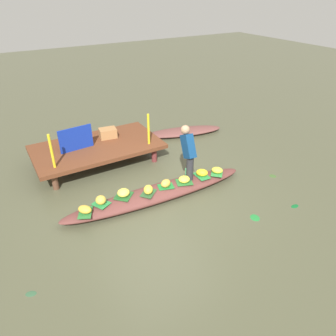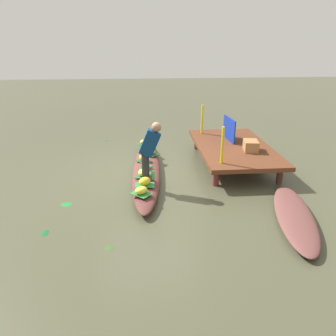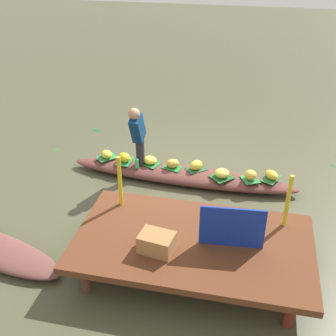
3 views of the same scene
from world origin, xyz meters
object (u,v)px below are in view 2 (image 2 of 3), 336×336
at_px(banana_bunch_2, 144,158).
at_px(water_bottle, 153,175).
at_px(banana_bunch_1, 141,190).
at_px(banana_bunch_3, 150,151).
at_px(vendor_boat, 147,170).
at_px(banana_bunch_4, 143,172).
at_px(vendor_person, 150,148).
at_px(banana_bunch_0, 149,145).
at_px(banana_bunch_7, 145,181).
at_px(market_banner, 229,129).
at_px(produce_crate, 251,146).
at_px(banana_bunch_5, 145,165).
at_px(moored_boat, 295,216).
at_px(banana_bunch_6, 144,142).

height_order(banana_bunch_2, water_bottle, water_bottle).
height_order(banana_bunch_1, banana_bunch_3, banana_bunch_3).
bearing_deg(vendor_boat, banana_bunch_4, -4.75).
distance_m(banana_bunch_3, vendor_person, 1.67).
bearing_deg(vendor_boat, banana_bunch_1, -2.69).
distance_m(banana_bunch_0, banana_bunch_1, 2.77).
distance_m(banana_bunch_7, water_bottle, 0.35).
distance_m(market_banner, produce_crate, 0.99).
bearing_deg(banana_bunch_5, banana_bunch_2, -176.44).
height_order(banana_bunch_4, banana_bunch_7, banana_bunch_7).
relative_size(banana_bunch_7, water_bottle, 1.47).
height_order(moored_boat, banana_bunch_1, banana_bunch_1).
xyz_separation_m(vendor_boat, banana_bunch_7, (1.12, -0.06, 0.21)).
bearing_deg(banana_bunch_1, vendor_person, 164.50).
relative_size(banana_bunch_2, banana_bunch_3, 0.98).
bearing_deg(vendor_boat, vendor_person, 6.80).
relative_size(vendor_person, market_banner, 1.45).
bearing_deg(banana_bunch_2, banana_bunch_6, 178.47).
height_order(banana_bunch_2, vendor_person, vendor_person).
xyz_separation_m(vendor_person, water_bottle, (0.02, 0.06, -0.60)).
relative_size(vendor_boat, produce_crate, 9.71).
bearing_deg(banana_bunch_7, water_bottle, 147.85).
relative_size(vendor_boat, water_bottle, 23.06).
xyz_separation_m(vendor_boat, banana_bunch_2, (-0.26, -0.05, 0.21)).
bearing_deg(banana_bunch_7, banana_bunch_4, -177.95).
height_order(moored_boat, banana_bunch_6, banana_bunch_6).
xyz_separation_m(banana_bunch_1, banana_bunch_4, (-0.88, 0.05, 0.00)).
xyz_separation_m(banana_bunch_3, banana_bunch_6, (-0.86, -0.14, -0.00)).
bearing_deg(produce_crate, vendor_person, -69.03).
bearing_deg(water_bottle, banana_bunch_0, -179.21).
distance_m(banana_bunch_5, produce_crate, 2.58).
distance_m(banana_bunch_0, banana_bunch_6, 0.38).
relative_size(banana_bunch_0, banana_bunch_3, 0.85).
height_order(banana_bunch_4, banana_bunch_5, banana_bunch_5).
height_order(vendor_person, produce_crate, vendor_person).
xyz_separation_m(banana_bunch_5, vendor_person, (0.62, 0.09, 0.61)).
bearing_deg(banana_bunch_3, produce_crate, 75.67).
relative_size(banana_bunch_2, water_bottle, 1.38).
xyz_separation_m(vendor_person, produce_crate, (-0.94, 2.46, -0.33)).
relative_size(moored_boat, banana_bunch_3, 9.45).
height_order(banana_bunch_1, banana_bunch_4, banana_bunch_4).
distance_m(banana_bunch_6, banana_bunch_7, 2.74).
height_order(banana_bunch_5, banana_bunch_7, same).
distance_m(vendor_boat, banana_bunch_1, 1.53).
bearing_deg(banana_bunch_5, moored_boat, 50.56).
height_order(banana_bunch_1, water_bottle, water_bottle).
xyz_separation_m(moored_boat, vendor_person, (-1.51, -2.50, 0.85)).
xyz_separation_m(vendor_boat, water_bottle, (0.83, 0.13, 0.22)).
distance_m(banana_bunch_1, produce_crate, 3.13).
bearing_deg(banana_bunch_1, banana_bunch_4, 176.44).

